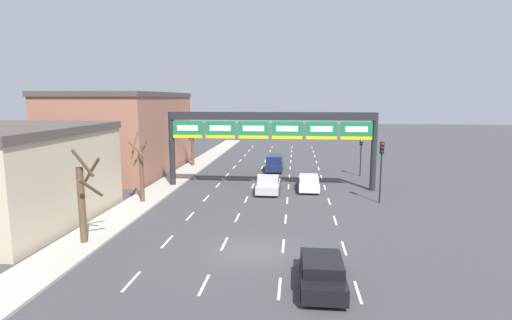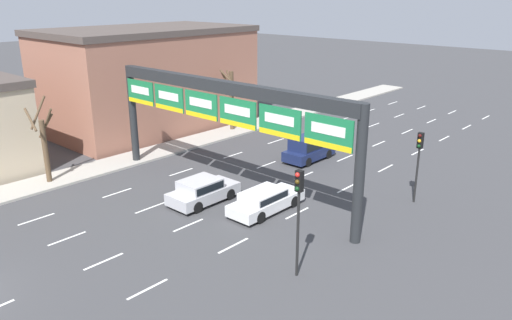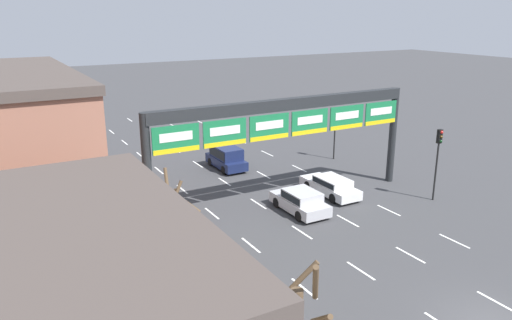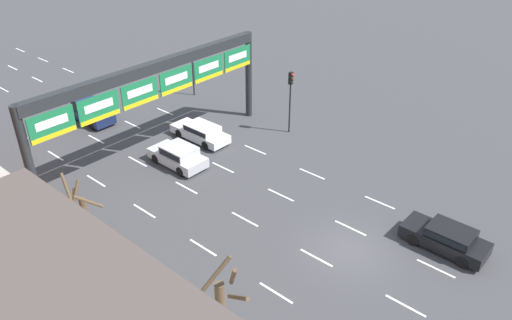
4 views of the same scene
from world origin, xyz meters
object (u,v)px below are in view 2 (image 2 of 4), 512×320
object	(u,v)px
suv_navy	(309,147)
traffic_light_near_gantry	(298,202)
car_silver	(202,190)
tree_bare_third	(231,96)
sign_gantry	(222,105)
traffic_light_mid_block	(419,153)
tree_bare_closest	(44,142)
car_white	(265,200)

from	to	relation	value
suv_navy	traffic_light_near_gantry	size ratio (longest dim) A/B	0.87
car_silver	suv_navy	size ratio (longest dim) A/B	1.02
suv_navy	tree_bare_third	xyz separation A→B (m)	(-9.81, 1.99, 2.09)
sign_gantry	traffic_light_near_gantry	bearing A→B (deg)	-26.00
traffic_light_near_gantry	tree_bare_third	size ratio (longest dim) A/B	0.90
traffic_light_mid_block	tree_bare_closest	world-z (taller)	tree_bare_closest
traffic_light_mid_block	tree_bare_third	distance (m)	19.33
traffic_light_mid_block	tree_bare_closest	distance (m)	22.54
traffic_light_near_gantry	traffic_light_mid_block	world-z (taller)	traffic_light_near_gantry
traffic_light_mid_block	tree_bare_third	world-z (taller)	tree_bare_third
car_white	traffic_light_near_gantry	distance (m)	7.27
tree_bare_closest	tree_bare_third	world-z (taller)	tree_bare_closest
sign_gantry	traffic_light_mid_block	xyz separation A→B (m)	(9.00, 6.56, -2.48)
suv_navy	traffic_light_near_gantry	xyz separation A→B (m)	(8.90, -12.94, 2.42)
sign_gantry	car_silver	bearing A→B (deg)	-91.49
sign_gantry	tree_bare_closest	world-z (taller)	sign_gantry
car_silver	tree_bare_closest	bearing A→B (deg)	-154.89
car_white	tree_bare_closest	world-z (taller)	tree_bare_closest
car_silver	car_white	bearing A→B (deg)	23.21
suv_navy	tree_bare_third	bearing A→B (deg)	168.56
suv_navy	traffic_light_near_gantry	bearing A→B (deg)	-55.50
suv_navy	traffic_light_mid_block	size ratio (longest dim) A/B	1.00
car_silver	sign_gantry	bearing A→B (deg)	88.51
sign_gantry	traffic_light_near_gantry	size ratio (longest dim) A/B	3.89
car_white	traffic_light_mid_block	xyz separation A→B (m)	(5.54, 6.76, 2.30)
car_silver	tree_bare_closest	distance (m)	10.72
suv_navy	car_white	bearing A→B (deg)	-68.20
car_white	suv_navy	size ratio (longest dim) A/B	1.14
traffic_light_near_gantry	tree_bare_closest	size ratio (longest dim) A/B	0.89
sign_gantry	tree_bare_third	world-z (taller)	sign_gantry
sign_gantry	traffic_light_mid_block	world-z (taller)	sign_gantry
tree_bare_closest	car_white	bearing A→B (deg)	24.61
car_white	tree_bare_closest	xyz separation A→B (m)	(-13.05, -5.98, 2.01)
car_silver	tree_bare_third	size ratio (longest dim) A/B	0.80
traffic_light_near_gantry	traffic_light_mid_block	bearing A→B (deg)	89.01
sign_gantry	car_silver	size ratio (longest dim) A/B	4.40
car_white	traffic_light_mid_block	size ratio (longest dim) A/B	1.14
sign_gantry	car_white	world-z (taller)	sign_gantry
car_silver	traffic_light_mid_block	bearing A→B (deg)	42.39
car_silver	tree_bare_third	world-z (taller)	tree_bare_third
traffic_light_mid_block	tree_bare_third	bearing A→B (deg)	167.83
car_white	tree_bare_third	size ratio (longest dim) A/B	0.90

